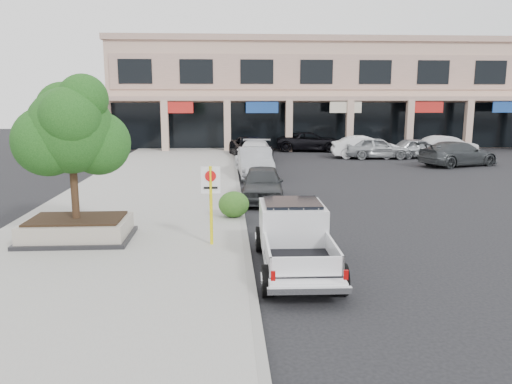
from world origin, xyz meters
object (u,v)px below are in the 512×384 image
planter (77,229)px  no_parking_sign (211,194)px  planter_tree (77,131)px  pickup_truck (296,239)px  lot_car_f (447,146)px  lot_car_d (311,142)px  curb_car_b (255,163)px  curb_car_d (250,147)px  curb_car_a (262,184)px  lot_car_c (458,154)px  lot_car_a (377,148)px  lot_car_b (365,147)px  curb_car_c (255,154)px  lot_car_e (418,148)px

planter → no_parking_sign: no_parking_sign is taller
planter → planter_tree: bearing=49.0°
pickup_truck → lot_car_f: size_ratio=1.10×
lot_car_f → lot_car_d: bearing=55.3°
curb_car_b → curb_car_d: (0.17, 9.03, -0.05)m
curb_car_a → curb_car_d: curb_car_d is taller
lot_car_c → lot_car_d: size_ratio=0.97×
planter_tree → curb_car_b: (5.95, 12.44, -2.59)m
lot_car_a → lot_car_f: (5.72, 1.17, -0.03)m
curb_car_a → lot_car_c: size_ratio=0.80×
curb_car_b → lot_car_c: (13.43, 3.98, -0.03)m
lot_car_a → lot_car_b: bearing=66.3°
lot_car_d → curb_car_b: bearing=168.3°
curb_car_a → curb_car_c: bearing=92.8°
curb_car_d → lot_car_a: bearing=-12.8°
curb_car_a → lot_car_b: (8.63, 14.82, 0.07)m
pickup_truck → curb_car_b: (-0.16, 15.21, 0.01)m
curb_car_a → lot_car_c: (13.49, 10.35, 0.05)m
lot_car_a → lot_car_c: size_ratio=0.86×
curb_car_c → lot_car_f: 15.45m
lot_car_a → lot_car_b: (-0.73, 0.35, 0.01)m
curb_car_a → lot_car_e: 19.34m
lot_car_d → lot_car_a: bearing=-134.4°
pickup_truck → lot_car_b: size_ratio=1.05×
lot_car_c → lot_car_d: (-8.04, 9.57, -0.01)m
pickup_truck → curb_car_d: bearing=91.1°
lot_car_b → lot_car_d: 6.01m
planter → curb_car_a: bearing=45.9°
planter → curb_car_d: 22.52m
lot_car_e → curb_car_b: bearing=116.4°
planter → pickup_truck: bearing=-22.7°
lot_car_b → lot_car_a: bearing=-110.6°
pickup_truck → lot_car_d: pickup_truck is taller
curb_car_b → lot_car_e: curb_car_b is taller
lot_car_c → lot_car_a: bearing=25.4°
curb_car_c → lot_car_a: (9.05, 3.39, -0.00)m
planter_tree → curb_car_b: planter_tree is taller
pickup_truck → curb_car_b: bearing=91.7°
curb_car_b → lot_car_f: size_ratio=1.07×
no_parking_sign → curb_car_d: bearing=84.3°
curb_car_c → lot_car_a: curb_car_c is taller
curb_car_a → curb_car_d: size_ratio=0.78×
pickup_truck → curb_car_c: pickup_truck is taller
curb_car_c → lot_car_a: bearing=26.9°
no_parking_sign → lot_car_d: size_ratio=0.41×
lot_car_b → lot_car_f: lot_car_b is taller
planter → lot_car_a: size_ratio=0.68×
planter_tree → lot_car_c: 25.54m
lot_car_d → lot_car_b: bearing=-138.1°
no_parking_sign → curb_car_d: no_parking_sign is taller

